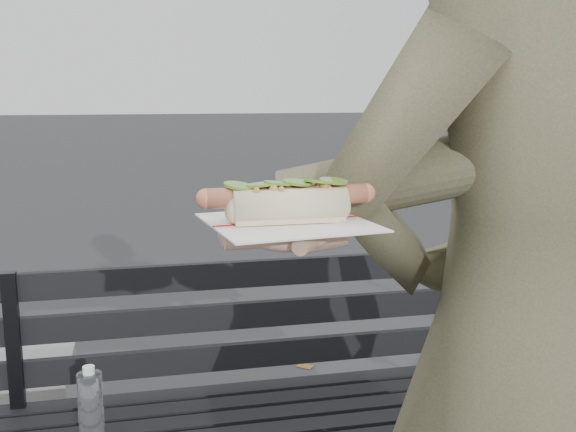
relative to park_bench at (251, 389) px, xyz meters
name	(u,v)px	position (x,y,z in m)	size (l,w,h in m)	color
park_bench	(251,389)	(0.00, 0.00, 0.00)	(1.50, 0.44, 0.88)	black
person	(525,370)	(0.29, -0.92, 0.42)	(0.69, 0.45, 1.89)	#41402B
held_hotdog	(416,179)	(0.08, -0.95, 0.73)	(0.63, 0.31, 0.20)	#41402B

